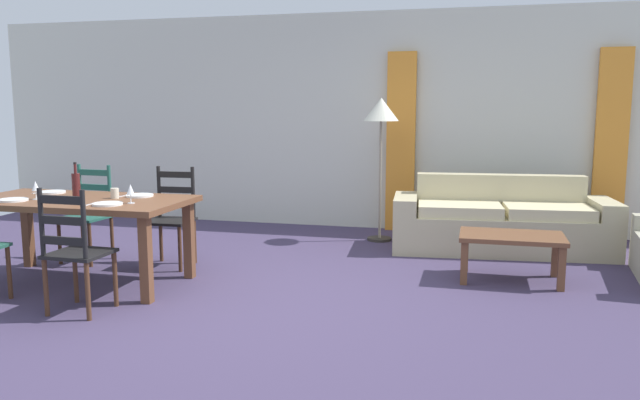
{
  "coord_description": "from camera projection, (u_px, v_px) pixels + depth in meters",
  "views": [
    {
      "loc": [
        1.76,
        -4.58,
        1.54
      ],
      "look_at": [
        0.47,
        0.54,
        0.75
      ],
      "focal_mm": 35.07,
      "sensor_mm": 36.0,
      "label": 1
    }
  ],
  "objects": [
    {
      "name": "coffee_cup_primary",
      "position": [
        115.0,
        193.0,
        5.43
      ],
      "size": [
        0.07,
        0.07,
        0.09
      ],
      "primitive_type": "cylinder",
      "color": "beige",
      "rests_on": "dining_table"
    },
    {
      "name": "curtain_panel_left",
      "position": [
        401.0,
        143.0,
        7.71
      ],
      "size": [
        0.35,
        0.08,
        2.2
      ],
      "primitive_type": "cube",
      "color": "orange",
      "rests_on": "ground_plane"
    },
    {
      "name": "dining_chair_far_right",
      "position": [
        172.0,
        217.0,
        6.07
      ],
      "size": [
        0.43,
        0.42,
        0.96
      ],
      "color": "black",
      "rests_on": "ground_plane"
    },
    {
      "name": "dinner_plate_near_right",
      "position": [
        108.0,
        204.0,
        5.06
      ],
      "size": [
        0.24,
        0.24,
        0.02
      ],
      "primitive_type": "cylinder",
      "color": "white",
      "rests_on": "dining_table"
    },
    {
      "name": "wine_glass_near_left",
      "position": [
        36.0,
        187.0,
        5.35
      ],
      "size": [
        0.06,
        0.06,
        0.16
      ],
      "color": "white",
      "rests_on": "dining_table"
    },
    {
      "name": "fork_near_right",
      "position": [
        91.0,
        204.0,
        5.1
      ],
      "size": [
        0.02,
        0.17,
        0.01
      ],
      "primitive_type": "cube",
      "rotation": [
        0.0,
        0.0,
        0.01
      ],
      "color": "silver",
      "rests_on": "dining_table"
    },
    {
      "name": "dining_chair_far_left",
      "position": [
        88.0,
        214.0,
        6.26
      ],
      "size": [
        0.45,
        0.43,
        0.96
      ],
      "color": "#225A4B",
      "rests_on": "ground_plane"
    },
    {
      "name": "wine_bottle",
      "position": [
        76.0,
        185.0,
        5.41
      ],
      "size": [
        0.07,
        0.07,
        0.32
      ],
      "color": "#471919",
      "rests_on": "dining_table"
    },
    {
      "name": "fork_far_left",
      "position": [
        38.0,
        192.0,
        5.8
      ],
      "size": [
        0.03,
        0.17,
        0.01
      ],
      "primitive_type": "cube",
      "rotation": [
        0.0,
        0.0,
        0.07
      ],
      "color": "silver",
      "rests_on": "dining_table"
    },
    {
      "name": "dinner_plate_far_left",
      "position": [
        52.0,
        192.0,
        5.76
      ],
      "size": [
        0.24,
        0.24,
        0.02
      ],
      "primitive_type": "cylinder",
      "color": "white",
      "rests_on": "dining_table"
    },
    {
      "name": "dining_chair_near_right",
      "position": [
        75.0,
        251.0,
        4.64
      ],
      "size": [
        0.43,
        0.41,
        0.96
      ],
      "color": "black",
      "rests_on": "ground_plane"
    },
    {
      "name": "dining_table",
      "position": [
        79.0,
        209.0,
        5.42
      ],
      "size": [
        1.9,
        0.96,
        0.75
      ],
      "color": "brown",
      "rests_on": "ground_plane"
    },
    {
      "name": "wine_glass_near_right",
      "position": [
        130.0,
        190.0,
        5.13
      ],
      "size": [
        0.06,
        0.06,
        0.16
      ],
      "color": "white",
      "rests_on": "dining_table"
    },
    {
      "name": "coffee_table",
      "position": [
        512.0,
        242.0,
        5.54
      ],
      "size": [
        0.9,
        0.56,
        0.42
      ],
      "color": "brown",
      "rests_on": "ground_plane"
    },
    {
      "name": "dinner_plate_near_left",
      "position": [
        13.0,
        200.0,
        5.28
      ],
      "size": [
        0.24,
        0.24,
        0.02
      ],
      "primitive_type": "cylinder",
      "color": "white",
      "rests_on": "dining_table"
    },
    {
      "name": "fork_far_right",
      "position": [
        125.0,
        196.0,
        5.58
      ],
      "size": [
        0.03,
        0.17,
        0.01
      ],
      "primitive_type": "cube",
      "rotation": [
        0.0,
        0.0,
        -0.07
      ],
      "color": "silver",
      "rests_on": "dining_table"
    },
    {
      "name": "ground_plane",
      "position": [
        247.0,
        300.0,
        5.04
      ],
      "size": [
        9.6,
        9.6,
        0.02
      ],
      "primitive_type": "cube",
      "color": "#413654"
    },
    {
      "name": "standing_lamp",
      "position": [
        381.0,
        118.0,
        7.06
      ],
      "size": [
        0.4,
        0.4,
        1.64
      ],
      "color": "#332D28",
      "rests_on": "ground_plane"
    },
    {
      "name": "curtain_panel_right",
      "position": [
        611.0,
        146.0,
        7.13
      ],
      "size": [
        0.35,
        0.08,
        2.2
      ],
      "primitive_type": "cube",
      "color": "orange",
      "rests_on": "ground_plane"
    },
    {
      "name": "dinner_plate_far_right",
      "position": [
        140.0,
        196.0,
        5.54
      ],
      "size": [
        0.24,
        0.24,
        0.02
      ],
      "primitive_type": "cylinder",
      "color": "white",
      "rests_on": "dining_table"
    },
    {
      "name": "wall_far",
      "position": [
        337.0,
        122.0,
        8.01
      ],
      "size": [
        9.6,
        0.16,
        2.7
      ],
      "primitive_type": "cube",
      "color": "beige",
      "rests_on": "ground_plane"
    },
    {
      "name": "couch",
      "position": [
        501.0,
        224.0,
        6.72
      ],
      "size": [
        2.34,
        1.0,
        0.8
      ],
      "color": "#BFB38A",
      "rests_on": "ground_plane"
    }
  ]
}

